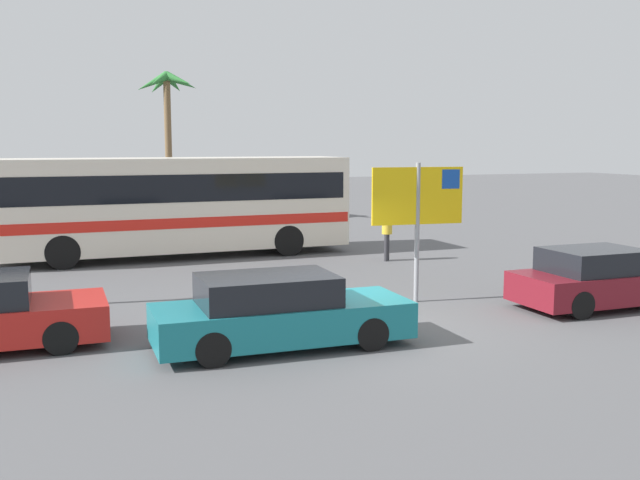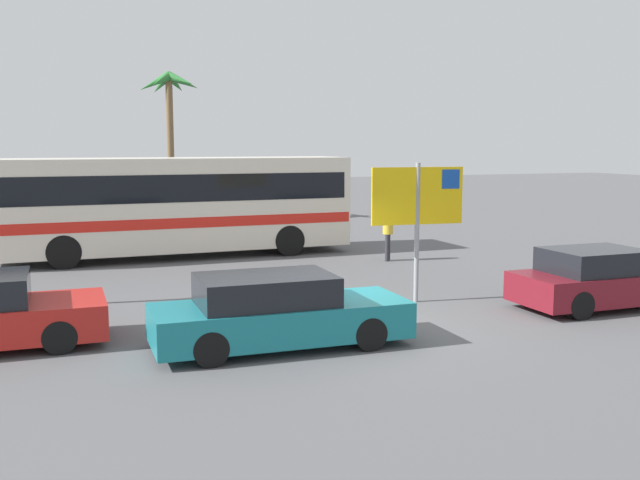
% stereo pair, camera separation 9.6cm
% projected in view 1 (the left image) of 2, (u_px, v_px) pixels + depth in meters
% --- Properties ---
extents(ground, '(120.00, 120.00, 0.00)m').
position_uv_depth(ground, '(352.00, 329.00, 14.23)').
color(ground, '#565659').
extents(bus_front_coach, '(11.16, 2.63, 3.17)m').
position_uv_depth(bus_front_coach, '(174.00, 202.00, 23.12)').
color(bus_front_coach, silver).
rests_on(bus_front_coach, ground).
extents(ferry_sign, '(2.20, 0.28, 3.20)m').
position_uv_depth(ferry_sign, '(420.00, 201.00, 16.40)').
color(ferry_sign, gray).
rests_on(ferry_sign, ground).
extents(car_maroon, '(3.99, 1.78, 1.32)m').
position_uv_depth(car_maroon, '(599.00, 279.00, 16.06)').
color(car_maroon, maroon).
rests_on(car_maroon, ground).
extents(car_teal, '(4.61, 1.83, 1.32)m').
position_uv_depth(car_teal, '(278.00, 313.00, 12.87)').
color(car_teal, '#19757F').
rests_on(car_teal, ground).
extents(pedestrian_near_sign, '(0.32, 0.32, 1.73)m').
position_uv_depth(pedestrian_near_sign, '(387.00, 228.00, 22.40)').
color(pedestrian_near_sign, '#2D2D33').
rests_on(pedestrian_near_sign, ground).
extents(palm_tree_seaside, '(2.91, 2.70, 6.94)m').
position_uv_depth(palm_tree_seaside, '(168.00, 102.00, 33.50)').
color(palm_tree_seaside, brown).
rests_on(palm_tree_seaside, ground).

